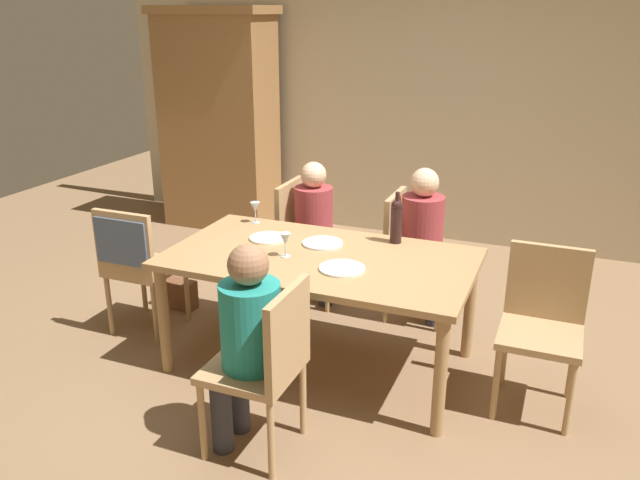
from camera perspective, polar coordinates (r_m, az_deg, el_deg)
The scene contains 19 objects.
ground_plane at distance 4.19m, azimuth 0.00°, elevation -10.87°, with size 10.00×10.00×0.00m, color #846647.
rear_room_partition at distance 6.25m, azimuth 9.64°, elevation 12.34°, with size 6.40×0.12×2.70m, color beige.
armoire_cabinet at distance 6.63m, azimuth -9.03°, elevation 10.58°, with size 1.18×0.62×2.18m.
dining_table at distance 3.89m, azimuth 0.00°, elevation -2.44°, with size 1.85×1.03×0.74m.
chair_far_right at distance 4.64m, azimuth 7.94°, elevation -0.60°, with size 0.44×0.44×0.92m.
chair_far_left at distance 4.90m, azimuth -1.51°, elevation 0.68°, with size 0.44×0.44×0.92m.
chair_near at distance 3.19m, azimuth -4.69°, elevation -10.53°, with size 0.44×0.44×0.92m.
chair_right_end at distance 3.79m, azimuth 19.27°, elevation -6.51°, with size 0.44×0.44×0.92m.
chair_left_end at distance 4.45m, azimuth -16.38°, elevation -1.33°, with size 0.44×0.46×0.92m.
person_woman_host at distance 4.58m, azimuth 9.38°, elevation 0.57°, with size 0.35×0.30×1.12m.
person_man_bearded at distance 4.82m, azimuth -0.29°, elevation 1.66°, with size 0.33×0.29×1.09m.
person_man_guest at distance 3.18m, azimuth -6.58°, elevation -8.33°, with size 0.34×0.30×1.12m.
wine_bottle_tall_green at distance 4.06m, azimuth 6.84°, elevation 1.80°, with size 0.07×0.07×0.33m.
wine_glass_near_left at distance 4.45m, azimuth -5.80°, elevation 2.85°, with size 0.07×0.07×0.15m.
wine_glass_centre at distance 3.82m, azimuth -3.12°, elevation 0.01°, with size 0.07×0.07×0.15m.
dinner_plate_host at distance 4.15m, azimuth -4.66°, elevation 0.17°, with size 0.24×0.24×0.01m, color white.
dinner_plate_guest_left at distance 3.66m, azimuth 1.98°, elevation -2.55°, with size 0.27×0.27×0.01m, color white.
dinner_plate_guest_right at distance 4.05m, azimuth 0.24°, elevation -0.28°, with size 0.26×0.26×0.01m, color white.
handbag at distance 4.98m, azimuth -12.52°, elevation -4.71°, with size 0.28×0.12×0.22m, color brown.
Camera 1 is at (1.36, -3.34, 2.15)m, focal length 35.85 mm.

